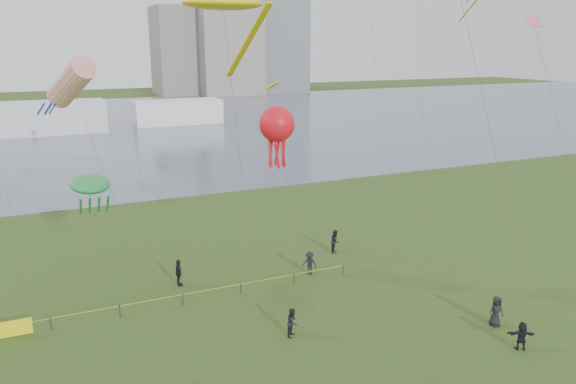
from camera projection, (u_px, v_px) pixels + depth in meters
name	position (u px, v px, depth m)	size (l,w,h in m)	color
lake	(108.00, 126.00, 114.91)	(400.00, 120.00, 0.08)	slate
building_mid	(226.00, 35.00, 182.87)	(20.00, 20.00, 38.00)	gray
building_low	(180.00, 51.00, 183.91)	(16.00, 18.00, 28.00)	slate
pavilion_left	(44.00, 118.00, 104.99)	(22.00, 8.00, 6.00)	silver
pavilion_right	(177.00, 112.00, 118.06)	(18.00, 7.00, 5.00)	white
fence	(84.00, 315.00, 34.19)	(24.07, 0.07, 1.05)	black
spectator_a	(293.00, 322.00, 32.71)	(0.84, 0.65, 1.72)	black
spectator_b	(310.00, 263.00, 41.37)	(1.16, 0.67, 1.79)	black
spectator_c	(179.00, 273.00, 39.47)	(1.14, 0.47, 1.95)	black
spectator_d	(496.00, 311.00, 33.86)	(0.93, 0.61, 1.90)	black
spectator_e	(522.00, 336.00, 31.27)	(1.53, 0.49, 1.65)	black
spectator_g	(335.00, 241.00, 45.82)	(0.92, 0.72, 1.89)	black
kite_stingray	(224.00, 5.00, 34.98)	(5.25, 10.12, 19.42)	#3F3F42
kite_windsock	(71.00, 83.00, 39.16)	(5.86, 8.76, 15.82)	#3F3F42
kite_creature	(90.00, 184.00, 36.93)	(2.90, 5.65, 8.09)	#3F3F42
kite_octopus	(277.00, 125.00, 37.14)	(2.88, 2.62, 12.62)	#3F3F42
kite_delta	(465.00, 6.00, 28.81)	(2.07, 10.81, 20.07)	#3F3F42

